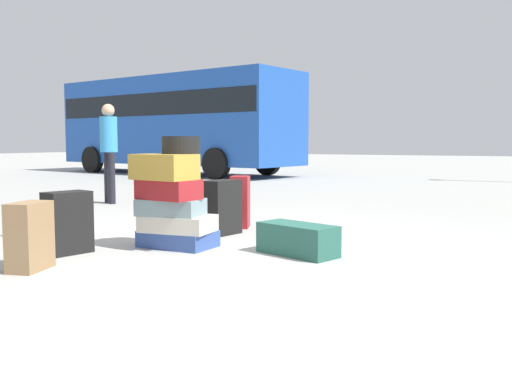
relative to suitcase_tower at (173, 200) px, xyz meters
name	(u,v)px	position (x,y,z in m)	size (l,w,h in m)	color
ground_plane	(204,248)	(0.28, 0.14, -0.50)	(80.00, 80.00, 0.00)	#9E9E99
suitcase_tower	(173,200)	(0.00, 0.00, 0.00)	(0.78, 0.63, 1.14)	#334F99
suitcase_black_right_side	(68,223)	(-0.74, -0.70, -0.19)	(0.26, 0.42, 0.60)	black
suitcase_brown_upright_blue	(30,236)	(-0.49, -1.38, -0.21)	(0.23, 0.39, 0.58)	olive
suitcase_teal_foreground_far	(298,239)	(1.27, 0.24, -0.35)	(0.78, 0.35, 0.30)	#26594C
suitcase_navy_foreground_near	(209,211)	(-0.82, 2.04, -0.39)	(0.58, 0.31, 0.21)	#334F99
suitcase_maroon_white_trunk	(240,202)	(-0.05, 1.53, -0.17)	(0.22, 0.33, 0.65)	maroon
suitcase_black_left_side	(222,207)	(0.02, 0.96, -0.18)	(0.26, 0.44, 0.64)	black
suitcase_tan_behind_tower	(38,226)	(-1.75, -0.16, -0.37)	(0.51, 0.43, 0.26)	#B28C33
person_bearded_onlooker	(109,144)	(-3.42, 2.97, 0.54)	(0.31, 0.30, 1.73)	black
parked_bus	(176,119)	(-7.59, 11.03, 1.34)	(9.09, 4.07, 3.15)	#1E4CA5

